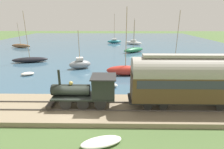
# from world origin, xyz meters

# --- Properties ---
(ground_plane) EXTENTS (200.00, 200.00, 0.00)m
(ground_plane) POSITION_xyz_m (0.00, 0.00, 0.00)
(ground_plane) COLOR #476033
(harbor_water) EXTENTS (80.00, 80.00, 0.01)m
(harbor_water) POSITION_xyz_m (43.46, 0.00, 0.00)
(harbor_water) COLOR #38566B
(harbor_water) RESTS_ON ground
(rail_embankment) EXTENTS (5.34, 56.00, 0.55)m
(rail_embankment) POSITION_xyz_m (0.49, 0.00, 0.22)
(rail_embankment) COLOR #84755B
(rail_embankment) RESTS_ON ground
(steam_locomotive) EXTENTS (2.13, 6.05, 3.34)m
(steam_locomotive) POSITION_xyz_m (0.49, -1.20, 2.14)
(steam_locomotive) COLOR black
(steam_locomotive) RESTS_ON rail_embankment
(passenger_coach) EXTENTS (2.38, 10.72, 4.71)m
(passenger_coach) POSITION_xyz_m (0.49, -9.95, 3.14)
(passenger_coach) COLOR black
(passenger_coach) RESTS_ON rail_embankment
(sailboat_black) EXTENTS (2.94, 6.67, 9.26)m
(sailboat_black) POSITION_xyz_m (18.52, 12.78, 0.53)
(sailboat_black) COLOR black
(sailboat_black) RESTS_ON harbor_water
(sailboat_teal) EXTENTS (2.21, 4.79, 9.25)m
(sailboat_teal) POSITION_xyz_m (45.18, -3.20, 0.63)
(sailboat_teal) COLOR #1E707A
(sailboat_teal) RESTS_ON harbor_water
(sailboat_navy) EXTENTS (1.99, 4.62, 9.29)m
(sailboat_navy) POSITION_xyz_m (17.27, -14.22, 0.60)
(sailboat_navy) COLOR #192347
(sailboat_navy) RESTS_ON harbor_water
(sailboat_gray) EXTENTS (2.66, 3.89, 6.25)m
(sailboat_gray) POSITION_xyz_m (14.37, 2.42, 0.79)
(sailboat_gray) COLOR gray
(sailboat_gray) RESTS_ON harbor_water
(sailboat_brown) EXTENTS (2.27, 6.08, 6.85)m
(sailboat_brown) POSITION_xyz_m (35.19, 23.17, 0.59)
(sailboat_brown) COLOR brown
(sailboat_brown) RESTS_ON harbor_water
(sailboat_green) EXTENTS (4.79, 5.81, 7.60)m
(sailboat_green) POSITION_xyz_m (28.89, -7.99, 0.62)
(sailboat_green) COLOR #236B42
(sailboat_green) RESTS_ON harbor_water
(sailboat_red) EXTENTS (1.52, 5.62, 9.51)m
(sailboat_red) POSITION_xyz_m (10.99, -4.94, 0.76)
(sailboat_red) COLOR #B72D23
(sailboat_red) RESTS_ON harbor_water
(sailboat_white) EXTENTS (3.73, 5.42, 8.00)m
(sailboat_white) POSITION_xyz_m (41.90, -9.26, 0.62)
(sailboat_white) COLOR white
(sailboat_white) RESTS_ON harbor_water
(rowboat_far_out) EXTENTS (1.27, 2.09, 0.56)m
(rowboat_far_out) POSITION_xyz_m (6.26, -2.80, 0.29)
(rowboat_far_out) COLOR silver
(rowboat_far_out) RESTS_ON harbor_water
(rowboat_near_shore) EXTENTS (1.01, 2.96, 0.39)m
(rowboat_near_shore) POSITION_xyz_m (6.80, -8.04, 0.20)
(rowboat_near_shore) COLOR beige
(rowboat_near_shore) RESTS_ON harbor_water
(rowboat_mid_harbor) EXTENTS (1.62, 2.06, 0.48)m
(rowboat_mid_harbor) POSITION_xyz_m (10.64, 9.52, 0.25)
(rowboat_mid_harbor) COLOR beige
(rowboat_mid_harbor) RESTS_ON harbor_water
(beached_dinghy) EXTENTS (1.88, 3.00, 0.44)m
(beached_dinghy) POSITION_xyz_m (-4.01, -2.48, 0.22)
(beached_dinghy) COLOR silver
(beached_dinghy) RESTS_ON ground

